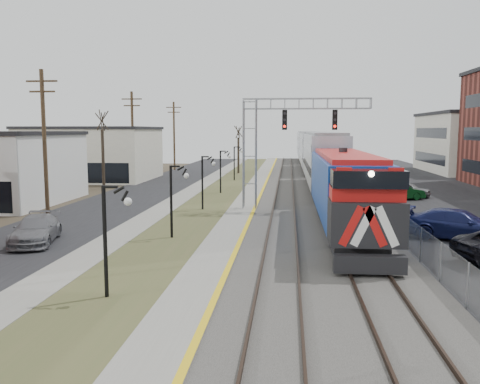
# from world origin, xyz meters

# --- Properties ---
(street_west) EXTENTS (7.00, 120.00, 0.04)m
(street_west) POSITION_xyz_m (-11.50, 35.00, 0.02)
(street_west) COLOR black
(street_west) RESTS_ON ground
(sidewalk) EXTENTS (2.00, 120.00, 0.08)m
(sidewalk) POSITION_xyz_m (-7.00, 35.00, 0.04)
(sidewalk) COLOR gray
(sidewalk) RESTS_ON ground
(grass_median) EXTENTS (4.00, 120.00, 0.06)m
(grass_median) POSITION_xyz_m (-4.00, 35.00, 0.03)
(grass_median) COLOR #454D29
(grass_median) RESTS_ON ground
(platform) EXTENTS (2.00, 120.00, 0.24)m
(platform) POSITION_xyz_m (-1.00, 35.00, 0.12)
(platform) COLOR gray
(platform) RESTS_ON ground
(ballast_bed) EXTENTS (8.00, 120.00, 0.20)m
(ballast_bed) POSITION_xyz_m (4.00, 35.00, 0.10)
(ballast_bed) COLOR #595651
(ballast_bed) RESTS_ON ground
(parking_lot) EXTENTS (16.00, 120.00, 0.04)m
(parking_lot) POSITION_xyz_m (16.00, 35.00, 0.02)
(parking_lot) COLOR black
(parking_lot) RESTS_ON ground
(platform_edge) EXTENTS (0.24, 120.00, 0.01)m
(platform_edge) POSITION_xyz_m (-0.12, 35.00, 0.24)
(platform_edge) COLOR gold
(platform_edge) RESTS_ON platform
(track_near) EXTENTS (1.58, 120.00, 0.15)m
(track_near) POSITION_xyz_m (2.00, 35.00, 0.28)
(track_near) COLOR #2D2119
(track_near) RESTS_ON ballast_bed
(track_far) EXTENTS (1.58, 120.00, 0.15)m
(track_far) POSITION_xyz_m (5.50, 35.00, 0.28)
(track_far) COLOR #2D2119
(track_far) RESTS_ON ballast_bed
(train) EXTENTS (3.00, 85.85, 5.33)m
(train) POSITION_xyz_m (5.50, 55.34, 2.92)
(train) COLOR #123996
(train) RESTS_ON ground
(signal_gantry) EXTENTS (9.00, 1.07, 8.15)m
(signal_gantry) POSITION_xyz_m (1.22, 27.99, 5.59)
(signal_gantry) COLOR gray
(signal_gantry) RESTS_ON ground
(lampposts) EXTENTS (0.14, 62.14, 4.00)m
(lampposts) POSITION_xyz_m (-4.00, 18.29, 2.00)
(lampposts) COLOR black
(lampposts) RESTS_ON ground
(utility_poles) EXTENTS (0.28, 80.28, 10.00)m
(utility_poles) POSITION_xyz_m (-14.50, 25.00, 5.00)
(utility_poles) COLOR #4C3823
(utility_poles) RESTS_ON ground
(fence) EXTENTS (0.04, 120.00, 1.60)m
(fence) POSITION_xyz_m (8.20, 35.00, 0.80)
(fence) COLOR gray
(fence) RESTS_ON ground
(bare_trees) EXTENTS (12.30, 42.30, 5.95)m
(bare_trees) POSITION_xyz_m (-12.66, 38.91, 2.70)
(bare_trees) COLOR #382D23
(bare_trees) RESTS_ON ground
(car_lot_d) EXTENTS (6.01, 4.23, 1.61)m
(car_lot_d) POSITION_xyz_m (11.45, 19.02, 0.81)
(car_lot_d) COLOR #161C4F
(car_lot_d) RESTS_ON ground
(car_lot_e) EXTENTS (4.16, 2.82, 1.31)m
(car_lot_e) POSITION_xyz_m (12.78, 36.79, 0.66)
(car_lot_e) COLOR gray
(car_lot_e) RESTS_ON ground
(car_lot_f) EXTENTS (4.27, 2.63, 1.33)m
(car_lot_f) POSITION_xyz_m (11.73, 34.81, 0.66)
(car_lot_f) COLOR #0D4119
(car_lot_f) RESTS_ON ground
(car_street_b) EXTENTS (3.13, 5.19, 1.41)m
(car_street_b) POSITION_xyz_m (-10.73, 16.05, 0.70)
(car_street_b) COLOR slate
(car_street_b) RESTS_ON ground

